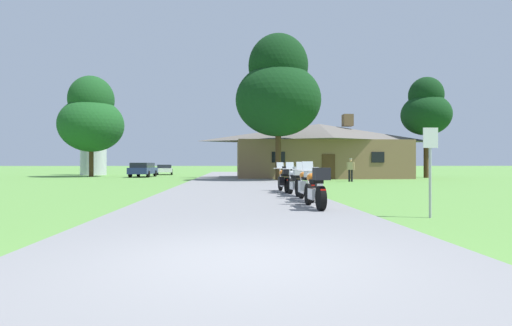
{
  "coord_description": "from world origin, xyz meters",
  "views": [
    {
      "loc": [
        -0.17,
        -5.14,
        1.28
      ],
      "look_at": [
        1.4,
        20.88,
        1.34
      ],
      "focal_mm": 28.22,
      "sensor_mm": 36.0,
      "label": 1
    }
  ],
  "objects_px": {
    "bystander_tan_shirt_near_lodge": "(351,169)",
    "metal_silo_distant": "(94,141)",
    "motorcycle_orange_farthest_in_row": "(285,179)",
    "metal_signpost_roadside": "(430,161)",
    "tree_by_lodge_front": "(278,90)",
    "parked_navy_suv_far_left": "(143,169)",
    "motorcycle_white_third_in_row": "(295,181)",
    "motorcycle_orange_second_in_row": "(307,184)",
    "tree_right_of_lodge": "(426,109)",
    "motorcycle_orange_nearest_to_camera": "(316,188)",
    "tree_left_far": "(91,117)",
    "parked_white_sedan_far_left": "(164,169)"
  },
  "relations": [
    {
      "from": "bystander_tan_shirt_near_lodge",
      "to": "metal_silo_distant",
      "type": "height_order",
      "value": "metal_silo_distant"
    },
    {
      "from": "motorcycle_orange_farthest_in_row",
      "to": "metal_signpost_roadside",
      "type": "xyz_separation_m",
      "value": [
        2.4,
        -8.04,
        0.74
      ]
    },
    {
      "from": "metal_signpost_roadside",
      "to": "tree_by_lodge_front",
      "type": "relative_size",
      "value": 0.19
    },
    {
      "from": "bystander_tan_shirt_near_lodge",
      "to": "metal_signpost_roadside",
      "type": "xyz_separation_m",
      "value": [
        -3.86,
        -19.27,
        0.4
      ]
    },
    {
      "from": "metal_signpost_roadside",
      "to": "parked_navy_suv_far_left",
      "type": "distance_m",
      "value": 33.58
    },
    {
      "from": "motorcycle_white_third_in_row",
      "to": "motorcycle_orange_second_in_row",
      "type": "bearing_deg",
      "value": -93.52
    },
    {
      "from": "metal_silo_distant",
      "to": "parked_navy_suv_far_left",
      "type": "xyz_separation_m",
      "value": [
        7.31,
        -7.59,
        -3.2
      ]
    },
    {
      "from": "metal_signpost_roadside",
      "to": "metal_silo_distant",
      "type": "bearing_deg",
      "value": 118.39
    },
    {
      "from": "motorcycle_orange_second_in_row",
      "to": "metal_silo_distant",
      "type": "height_order",
      "value": "metal_silo_distant"
    },
    {
      "from": "motorcycle_white_third_in_row",
      "to": "tree_right_of_lodge",
      "type": "height_order",
      "value": "tree_right_of_lodge"
    },
    {
      "from": "motorcycle_orange_nearest_to_camera",
      "to": "motorcycle_white_third_in_row",
      "type": "relative_size",
      "value": 1.0
    },
    {
      "from": "tree_left_far",
      "to": "bystander_tan_shirt_near_lodge",
      "type": "bearing_deg",
      "value": -29.25
    },
    {
      "from": "motorcycle_orange_nearest_to_camera",
      "to": "motorcycle_orange_farthest_in_row",
      "type": "xyz_separation_m",
      "value": [
        -0.01,
        6.33,
        -0.01
      ]
    },
    {
      "from": "motorcycle_orange_second_in_row",
      "to": "tree_by_lodge_front",
      "type": "relative_size",
      "value": 0.19
    },
    {
      "from": "motorcycle_orange_nearest_to_camera",
      "to": "tree_left_far",
      "type": "height_order",
      "value": "tree_left_far"
    },
    {
      "from": "tree_left_far",
      "to": "parked_white_sedan_far_left",
      "type": "xyz_separation_m",
      "value": [
        6.06,
        7.26,
        -5.32
      ]
    },
    {
      "from": "tree_right_of_lodge",
      "to": "tree_by_lodge_front",
      "type": "bearing_deg",
      "value": -158.71
    },
    {
      "from": "bystander_tan_shirt_near_lodge",
      "to": "metal_silo_distant",
      "type": "bearing_deg",
      "value": 169.47
    },
    {
      "from": "parked_navy_suv_far_left",
      "to": "bystander_tan_shirt_near_lodge",
      "type": "bearing_deg",
      "value": -31.34
    },
    {
      "from": "parked_white_sedan_far_left",
      "to": "motorcycle_orange_second_in_row",
      "type": "bearing_deg",
      "value": -81.88
    },
    {
      "from": "motorcycle_orange_farthest_in_row",
      "to": "tree_left_far",
      "type": "relative_size",
      "value": 0.21
    },
    {
      "from": "metal_signpost_roadside",
      "to": "motorcycle_white_third_in_row",
      "type": "bearing_deg",
      "value": 110.18
    },
    {
      "from": "tree_by_lodge_front",
      "to": "metal_silo_distant",
      "type": "relative_size",
      "value": 1.41
    },
    {
      "from": "motorcycle_orange_second_in_row",
      "to": "metal_silo_distant",
      "type": "relative_size",
      "value": 0.26
    },
    {
      "from": "metal_signpost_roadside",
      "to": "tree_right_of_lodge",
      "type": "height_order",
      "value": "tree_right_of_lodge"
    },
    {
      "from": "metal_signpost_roadside",
      "to": "tree_right_of_lodge",
      "type": "bearing_deg",
      "value": 63.76
    },
    {
      "from": "bystander_tan_shirt_near_lodge",
      "to": "tree_by_lodge_front",
      "type": "xyz_separation_m",
      "value": [
        -5.01,
        2.07,
        6.0
      ]
    },
    {
      "from": "bystander_tan_shirt_near_lodge",
      "to": "tree_right_of_lodge",
      "type": "distance_m",
      "value": 13.33
    },
    {
      "from": "tree_by_lodge_front",
      "to": "parked_navy_suv_far_left",
      "type": "xyz_separation_m",
      "value": [
        -12.26,
        9.43,
        -6.17
      ]
    },
    {
      "from": "metal_signpost_roadside",
      "to": "tree_by_lodge_front",
      "type": "height_order",
      "value": "tree_by_lodge_front"
    },
    {
      "from": "tree_left_far",
      "to": "tree_by_lodge_front",
      "type": "height_order",
      "value": "tree_by_lodge_front"
    },
    {
      "from": "motorcycle_orange_nearest_to_camera",
      "to": "tree_left_far",
      "type": "distance_m",
      "value": 34.81
    },
    {
      "from": "tree_by_lodge_front",
      "to": "motorcycle_white_third_in_row",
      "type": "bearing_deg",
      "value": -94.15
    },
    {
      "from": "tree_by_lodge_front",
      "to": "motorcycle_orange_nearest_to_camera",
      "type": "bearing_deg",
      "value": -93.61
    },
    {
      "from": "tree_right_of_lodge",
      "to": "parked_navy_suv_far_left",
      "type": "relative_size",
      "value": 2.0
    },
    {
      "from": "tree_left_far",
      "to": "metal_silo_distant",
      "type": "relative_size",
      "value": 1.27
    },
    {
      "from": "tree_right_of_lodge",
      "to": "parked_white_sedan_far_left",
      "type": "bearing_deg",
      "value": 154.81
    },
    {
      "from": "parked_white_sedan_far_left",
      "to": "tree_by_lodge_front",
      "type": "bearing_deg",
      "value": -65.48
    },
    {
      "from": "motorcycle_orange_nearest_to_camera",
      "to": "parked_navy_suv_far_left",
      "type": "distance_m",
      "value": 31.08
    },
    {
      "from": "tree_left_far",
      "to": "tree_by_lodge_front",
      "type": "bearing_deg",
      "value": -31.04
    },
    {
      "from": "motorcycle_white_third_in_row",
      "to": "metal_signpost_roadside",
      "type": "relative_size",
      "value": 0.97
    },
    {
      "from": "bystander_tan_shirt_near_lodge",
      "to": "tree_by_lodge_front",
      "type": "relative_size",
      "value": 0.15
    },
    {
      "from": "bystander_tan_shirt_near_lodge",
      "to": "parked_white_sedan_far_left",
      "type": "xyz_separation_m",
      "value": [
        -16.59,
        19.94,
        -0.31
      ]
    },
    {
      "from": "motorcycle_white_third_in_row",
      "to": "bystander_tan_shirt_near_lodge",
      "type": "distance_m",
      "value": 14.48
    },
    {
      "from": "motorcycle_orange_nearest_to_camera",
      "to": "motorcycle_white_third_in_row",
      "type": "height_order",
      "value": "same"
    },
    {
      "from": "tree_left_far",
      "to": "parked_navy_suv_far_left",
      "type": "relative_size",
      "value": 2.17
    },
    {
      "from": "motorcycle_orange_farthest_in_row",
      "to": "parked_white_sedan_far_left",
      "type": "height_order",
      "value": "motorcycle_orange_farthest_in_row"
    },
    {
      "from": "tree_by_lodge_front",
      "to": "parked_white_sedan_far_left",
      "type": "height_order",
      "value": "tree_by_lodge_front"
    },
    {
      "from": "motorcycle_orange_farthest_in_row",
      "to": "parked_white_sedan_far_left",
      "type": "bearing_deg",
      "value": 103.51
    },
    {
      "from": "tree_right_of_lodge",
      "to": "metal_silo_distant",
      "type": "bearing_deg",
      "value": 161.49
    }
  ]
}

